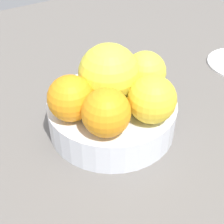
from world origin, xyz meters
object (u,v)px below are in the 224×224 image
at_px(fruit_bowl, 112,115).
at_px(orange_in_bowl_0, 107,75).
at_px(orange_in_bowl_3, 69,96).
at_px(orange_in_bowl_1, 106,113).
at_px(orange_in_bowl_2, 145,72).
at_px(orange_in_bowl_4, 152,99).

distance_m(fruit_bowl, orange_in_bowl_0, 0.07).
height_order(orange_in_bowl_0, orange_in_bowl_3, orange_in_bowl_0).
height_order(orange_in_bowl_0, orange_in_bowl_1, orange_in_bowl_0).
height_order(orange_in_bowl_0, orange_in_bowl_2, orange_in_bowl_0).
height_order(orange_in_bowl_1, orange_in_bowl_3, same).
bearing_deg(orange_in_bowl_2, orange_in_bowl_4, -119.57).
bearing_deg(orange_in_bowl_0, orange_in_bowl_1, -122.39).
relative_size(fruit_bowl, orange_in_bowl_2, 3.06).
bearing_deg(fruit_bowl, orange_in_bowl_3, 175.68).
xyz_separation_m(orange_in_bowl_0, orange_in_bowl_4, (0.03, -0.07, -0.01)).
bearing_deg(orange_in_bowl_2, orange_in_bowl_3, 177.73).
xyz_separation_m(orange_in_bowl_1, orange_in_bowl_2, (0.10, 0.05, -0.00)).
relative_size(orange_in_bowl_0, orange_in_bowl_1, 1.36).
bearing_deg(orange_in_bowl_4, fruit_bowl, 111.12).
bearing_deg(orange_in_bowl_0, fruit_bowl, -67.48).
height_order(fruit_bowl, orange_in_bowl_1, orange_in_bowl_1).
distance_m(orange_in_bowl_0, orange_in_bowl_4, 0.07).
bearing_deg(orange_in_bowl_2, orange_in_bowl_1, -152.75).
height_order(orange_in_bowl_2, orange_in_bowl_4, orange_in_bowl_4).
height_order(fruit_bowl, orange_in_bowl_2, orange_in_bowl_2).
distance_m(orange_in_bowl_0, orange_in_bowl_1, 0.07).
relative_size(orange_in_bowl_0, orange_in_bowl_2, 1.38).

